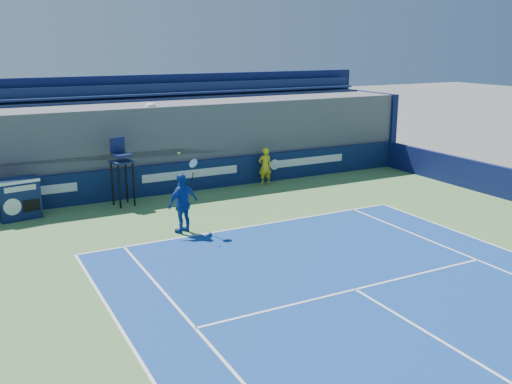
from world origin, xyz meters
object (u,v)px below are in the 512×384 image
match_clock (18,198)px  tennis_player (183,203)px  ball_person (265,166)px  umpire_chair (121,164)px

match_clock → tennis_player: 5.87m
ball_person → tennis_player: bearing=43.7°
ball_person → umpire_chair: size_ratio=0.63×
tennis_player → ball_person: bearing=39.2°
umpire_chair → match_clock: bearing=180.0°
match_clock → tennis_player: size_ratio=0.55×
umpire_chair → ball_person: bearing=3.0°
match_clock → ball_person: bearing=1.9°
umpire_chair → tennis_player: (0.83, -3.93, -0.57)m
ball_person → tennis_player: (-5.21, -4.25, 0.16)m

